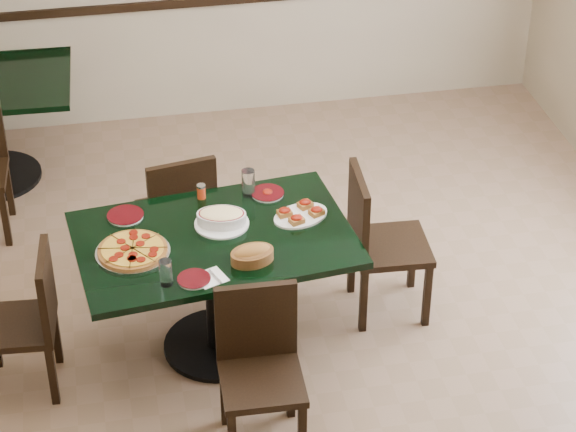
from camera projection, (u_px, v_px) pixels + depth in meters
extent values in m
plane|color=brown|center=(275.00, 342.00, 6.30)|extent=(5.50, 5.50, 0.00)
cube|color=black|center=(206.00, 2.00, 8.03)|extent=(5.00, 0.03, 0.06)
cube|color=black|center=(214.00, 240.00, 5.86)|extent=(1.53, 1.08, 0.04)
cylinder|color=black|center=(217.00, 296.00, 6.07)|extent=(0.12, 0.12, 0.71)
cylinder|color=black|center=(219.00, 344.00, 6.26)|extent=(0.61, 0.61, 0.03)
cube|color=black|center=(176.00, 213.00, 6.64)|extent=(0.47, 0.47, 0.04)
cube|color=black|center=(183.00, 195.00, 6.37)|extent=(0.40, 0.11, 0.43)
cube|color=black|center=(197.00, 222.00, 6.95)|extent=(0.05, 0.05, 0.39)
cube|color=black|center=(214.00, 252.00, 6.68)|extent=(0.05, 0.05, 0.39)
cube|color=black|center=(143.00, 234.00, 6.85)|extent=(0.05, 0.05, 0.39)
cube|color=black|center=(158.00, 265.00, 6.58)|extent=(0.05, 0.05, 0.39)
cube|color=black|center=(262.00, 381.00, 5.43)|extent=(0.41, 0.41, 0.04)
cube|color=black|center=(256.00, 320.00, 5.45)|extent=(0.40, 0.05, 0.43)
cube|color=black|center=(224.00, 394.00, 5.67)|extent=(0.04, 0.04, 0.39)
cube|color=black|center=(291.00, 387.00, 5.71)|extent=(0.04, 0.04, 0.39)
cube|color=black|center=(391.00, 246.00, 6.32)|extent=(0.45, 0.45, 0.04)
cube|color=black|center=(359.00, 212.00, 6.16)|extent=(0.06, 0.43, 0.46)
cube|color=black|center=(427.00, 295.00, 6.32)|extent=(0.04, 0.04, 0.42)
cube|color=black|center=(363.00, 301.00, 6.28)|extent=(0.04, 0.04, 0.42)
cube|color=black|center=(412.00, 258.00, 6.62)|extent=(0.04, 0.04, 0.42)
cube|color=black|center=(352.00, 263.00, 6.58)|extent=(0.04, 0.04, 0.42)
cube|color=black|center=(18.00, 326.00, 5.80)|extent=(0.42, 0.42, 0.04)
cube|color=black|center=(46.00, 289.00, 5.69)|extent=(0.07, 0.39, 0.42)
cube|color=black|center=(56.00, 335.00, 6.07)|extent=(0.04, 0.04, 0.38)
cube|color=black|center=(52.00, 375.00, 5.80)|extent=(0.04, 0.04, 0.38)
cube|color=black|center=(5.00, 218.00, 6.98)|extent=(0.04, 0.04, 0.40)
cube|color=black|center=(9.00, 188.00, 7.27)|extent=(0.04, 0.04, 0.40)
cylinder|color=silver|center=(133.00, 252.00, 5.73)|extent=(0.38, 0.38, 0.01)
cylinder|color=brown|center=(133.00, 250.00, 5.72)|extent=(0.36, 0.36, 0.02)
cylinder|color=gold|center=(132.00, 249.00, 5.71)|extent=(0.32, 0.32, 0.01)
cylinder|color=silver|center=(222.00, 224.00, 5.94)|extent=(0.29, 0.29, 0.01)
ellipsoid|color=#FFE8AF|center=(221.00, 214.00, 5.91)|extent=(0.26, 0.19, 0.04)
ellipsoid|color=olive|center=(252.00, 252.00, 5.64)|extent=(0.21, 0.13, 0.08)
cylinder|color=silver|center=(194.00, 279.00, 5.54)|extent=(0.16, 0.16, 0.01)
cylinder|color=#360307|center=(194.00, 278.00, 5.53)|extent=(0.17, 0.17, 0.00)
cylinder|color=silver|center=(268.00, 194.00, 6.19)|extent=(0.18, 0.18, 0.01)
cylinder|color=#360307|center=(268.00, 192.00, 6.18)|extent=(0.18, 0.18, 0.00)
ellipsoid|color=maroon|center=(268.00, 192.00, 6.18)|extent=(0.06, 0.06, 0.03)
cylinder|color=silver|center=(125.00, 216.00, 6.00)|extent=(0.19, 0.19, 0.01)
cylinder|color=#360307|center=(125.00, 215.00, 6.00)|extent=(0.20, 0.20, 0.00)
cube|color=white|center=(211.00, 278.00, 5.56)|extent=(0.18, 0.18, 0.00)
cube|color=silver|center=(215.00, 277.00, 5.56)|extent=(0.06, 0.13, 0.00)
cylinder|color=white|center=(248.00, 183.00, 6.14)|extent=(0.07, 0.07, 0.16)
cylinder|color=white|center=(166.00, 273.00, 5.48)|extent=(0.06, 0.06, 0.14)
cylinder|color=red|center=(201.00, 192.00, 6.14)|extent=(0.05, 0.05, 0.07)
cylinder|color=silver|center=(201.00, 186.00, 6.12)|extent=(0.05, 0.05, 0.01)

